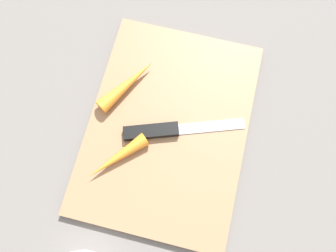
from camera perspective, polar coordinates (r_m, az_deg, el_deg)
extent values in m
plane|color=slate|center=(0.59, 0.00, -0.34)|extent=(1.40, 1.40, 0.00)
cube|color=#99704C|center=(0.58, 0.00, -0.17)|extent=(0.36, 0.26, 0.01)
cube|color=#B7B7BC|center=(0.58, 7.09, -0.07)|extent=(0.05, 0.11, 0.00)
cube|color=black|center=(0.57, -2.78, -0.87)|extent=(0.05, 0.09, 0.01)
cone|color=orange|center=(0.59, -6.69, 6.74)|extent=(0.11, 0.08, 0.03)
cone|color=orange|center=(0.56, -8.23, -5.09)|extent=(0.09, 0.09, 0.02)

